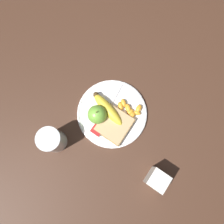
% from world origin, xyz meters
% --- Properties ---
extents(ground_plane, '(3.00, 3.00, 0.00)m').
position_xyz_m(ground_plane, '(0.00, 0.00, 0.00)').
color(ground_plane, '#42281C').
extents(plate, '(0.26, 0.26, 0.01)m').
position_xyz_m(plate, '(0.00, 0.00, 0.01)').
color(plate, white).
rests_on(plate, ground_plane).
extents(juice_glass, '(0.08, 0.08, 0.11)m').
position_xyz_m(juice_glass, '(0.20, -0.11, 0.05)').
color(juice_glass, silver).
rests_on(juice_glass, ground_plane).
extents(apple, '(0.07, 0.07, 0.08)m').
position_xyz_m(apple, '(0.04, -0.04, 0.05)').
color(apple, '#72B23D').
rests_on(apple, plate).
extents(banana, '(0.08, 0.16, 0.04)m').
position_xyz_m(banana, '(-0.00, -0.02, 0.03)').
color(banana, yellow).
rests_on(banana, plate).
extents(bread_slice, '(0.12, 0.11, 0.02)m').
position_xyz_m(bread_slice, '(0.03, 0.03, 0.02)').
color(bread_slice, olive).
rests_on(bread_slice, plate).
extents(fork, '(0.19, 0.04, 0.00)m').
position_xyz_m(fork, '(-0.00, -0.02, 0.01)').
color(fork, silver).
rests_on(fork, plate).
extents(jam_packet, '(0.05, 0.04, 0.02)m').
position_xyz_m(jam_packet, '(0.08, -0.01, 0.02)').
color(jam_packet, silver).
rests_on(jam_packet, plate).
extents(orange_segment_0, '(0.03, 0.03, 0.02)m').
position_xyz_m(orange_segment_0, '(-0.01, 0.05, 0.02)').
color(orange_segment_0, '#F9A32D').
rests_on(orange_segment_0, plate).
extents(orange_segment_1, '(0.03, 0.02, 0.02)m').
position_xyz_m(orange_segment_1, '(-0.07, 0.07, 0.02)').
color(orange_segment_1, '#F9A32D').
rests_on(orange_segment_1, plate).
extents(orange_segment_2, '(0.03, 0.02, 0.02)m').
position_xyz_m(orange_segment_2, '(-0.04, 0.05, 0.02)').
color(orange_segment_2, '#F9A32D').
rests_on(orange_segment_2, plate).
extents(orange_segment_3, '(0.03, 0.04, 0.02)m').
position_xyz_m(orange_segment_3, '(-0.04, 0.01, 0.02)').
color(orange_segment_3, '#F9A32D').
rests_on(orange_segment_3, plate).
extents(orange_segment_4, '(0.04, 0.03, 0.02)m').
position_xyz_m(orange_segment_4, '(-0.03, 0.07, 0.02)').
color(orange_segment_4, '#F9A32D').
rests_on(orange_segment_4, plate).
extents(orange_segment_5, '(0.03, 0.02, 0.02)m').
position_xyz_m(orange_segment_5, '(-0.01, 0.03, 0.02)').
color(orange_segment_5, '#F9A32D').
rests_on(orange_segment_5, plate).
extents(orange_segment_6, '(0.03, 0.03, 0.02)m').
position_xyz_m(orange_segment_6, '(-0.00, 0.05, 0.02)').
color(orange_segment_6, '#F9A32D').
rests_on(orange_segment_6, plate).
extents(orange_segment_7, '(0.03, 0.04, 0.02)m').
position_xyz_m(orange_segment_7, '(-0.05, 0.01, 0.02)').
color(orange_segment_7, '#F9A32D').
rests_on(orange_segment_7, plate).
extents(orange_segment_8, '(0.02, 0.03, 0.02)m').
position_xyz_m(orange_segment_8, '(-0.05, 0.08, 0.02)').
color(orange_segment_8, '#F9A32D').
rests_on(orange_segment_8, plate).
extents(orange_segment_9, '(0.04, 0.04, 0.02)m').
position_xyz_m(orange_segment_9, '(-0.05, 0.04, 0.02)').
color(orange_segment_9, '#F9A32D').
rests_on(orange_segment_9, plate).
extents(condiment_caddy, '(0.06, 0.06, 0.08)m').
position_xyz_m(condiment_caddy, '(0.11, 0.26, 0.04)').
color(condiment_caddy, silver).
rests_on(condiment_caddy, ground_plane).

